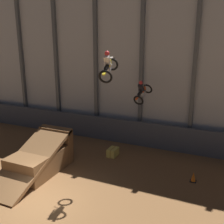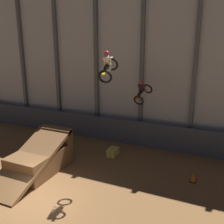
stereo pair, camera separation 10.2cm
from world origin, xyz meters
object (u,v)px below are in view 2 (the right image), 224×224
object	(u,v)px
dirt_ramp	(42,158)
traffic_cone_near_ramp	(193,177)
rider_bike_right_air	(143,92)
hay_bale_trackside	(113,152)
rider_bike_left_air	(108,66)

from	to	relation	value
dirt_ramp	traffic_cone_near_ramp	xyz separation A→B (m)	(8.88, 2.40, -0.54)
rider_bike_right_air	dirt_ramp	bearing A→B (deg)	-124.35
traffic_cone_near_ramp	hay_bale_trackside	xyz separation A→B (m)	(-5.65, 1.29, -0.00)
hay_bale_trackside	rider_bike_right_air	bearing A→B (deg)	36.91
rider_bike_left_air	hay_bale_trackside	bearing A→B (deg)	99.84
rider_bike_right_air	hay_bale_trackside	bearing A→B (deg)	-132.77
traffic_cone_near_ramp	hay_bale_trackside	bearing A→B (deg)	167.10
traffic_cone_near_ramp	hay_bale_trackside	world-z (taller)	traffic_cone_near_ramp
rider_bike_left_air	traffic_cone_near_ramp	size ratio (longest dim) A/B	3.28
dirt_ramp	traffic_cone_near_ramp	distance (m)	9.22
dirt_ramp	rider_bike_right_air	distance (m)	7.85
dirt_ramp	rider_bike_right_air	xyz separation A→B (m)	(4.87, 4.93, 3.69)
rider_bike_left_air	rider_bike_right_air	xyz separation A→B (m)	(0.53, 4.35, -2.06)
hay_bale_trackside	traffic_cone_near_ramp	bearing A→B (deg)	-12.90
rider_bike_right_air	hay_bale_trackside	distance (m)	4.70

